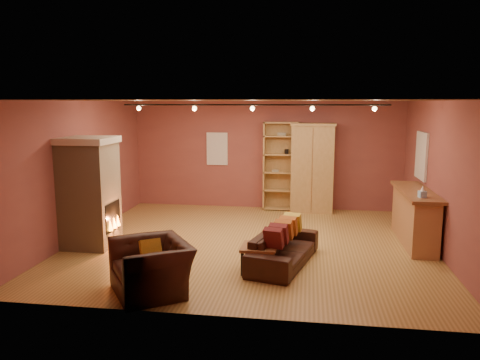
% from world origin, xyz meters
% --- Properties ---
extents(floor, '(7.00, 7.00, 0.00)m').
position_xyz_m(floor, '(0.00, 0.00, 0.00)').
color(floor, olive).
rests_on(floor, ground).
extents(ceiling, '(7.00, 7.00, 0.00)m').
position_xyz_m(ceiling, '(0.00, 0.00, 2.80)').
color(ceiling, brown).
rests_on(ceiling, back_wall).
extents(back_wall, '(7.00, 0.02, 2.80)m').
position_xyz_m(back_wall, '(0.00, 3.25, 1.40)').
color(back_wall, brown).
rests_on(back_wall, floor).
extents(left_wall, '(0.02, 6.50, 2.80)m').
position_xyz_m(left_wall, '(-3.50, 0.00, 1.40)').
color(left_wall, brown).
rests_on(left_wall, floor).
extents(right_wall, '(0.02, 6.50, 2.80)m').
position_xyz_m(right_wall, '(3.50, 0.00, 1.40)').
color(right_wall, brown).
rests_on(right_wall, floor).
extents(fireplace, '(1.01, 0.98, 2.12)m').
position_xyz_m(fireplace, '(-3.04, -0.60, 1.06)').
color(fireplace, tan).
rests_on(fireplace, floor).
extents(back_window, '(0.56, 0.04, 0.86)m').
position_xyz_m(back_window, '(-1.30, 3.23, 1.55)').
color(back_window, silver).
rests_on(back_window, back_wall).
extents(bookcase, '(0.93, 0.36, 2.28)m').
position_xyz_m(bookcase, '(0.42, 3.13, 1.16)').
color(bookcase, tan).
rests_on(bookcase, floor).
extents(armoire, '(1.11, 0.63, 2.26)m').
position_xyz_m(armoire, '(1.20, 2.96, 1.13)').
color(armoire, tan).
rests_on(armoire, floor).
extents(bar_counter, '(0.60, 2.23, 1.07)m').
position_xyz_m(bar_counter, '(3.20, 0.50, 0.54)').
color(bar_counter, '#B57F53').
rests_on(bar_counter, floor).
extents(tissue_box, '(0.15, 0.15, 0.23)m').
position_xyz_m(tissue_box, '(3.15, -0.23, 1.16)').
color(tissue_box, '#8CBAE1').
rests_on(tissue_box, bar_counter).
extents(right_window, '(0.05, 0.90, 1.00)m').
position_xyz_m(right_window, '(3.47, 1.40, 1.65)').
color(right_window, silver).
rests_on(right_window, right_wall).
extents(loveseat, '(1.03, 2.03, 0.79)m').
position_xyz_m(loveseat, '(0.71, -1.11, 0.40)').
color(loveseat, black).
rests_on(loveseat, floor).
extents(armchair, '(1.29, 1.40, 1.02)m').
position_xyz_m(armchair, '(-1.14, -2.62, 0.51)').
color(armchair, black).
rests_on(armchair, floor).
extents(coffee_table, '(0.58, 0.58, 0.44)m').
position_xyz_m(coffee_table, '(0.33, -1.53, 0.37)').
color(coffee_table, brown).
rests_on(coffee_table, floor).
extents(track_rail, '(5.20, 0.09, 0.13)m').
position_xyz_m(track_rail, '(0.00, 0.20, 2.69)').
color(track_rail, black).
rests_on(track_rail, ceiling).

